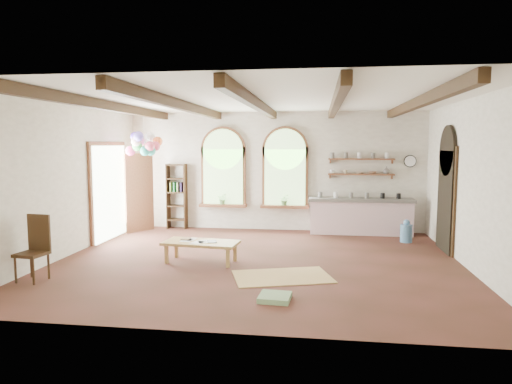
% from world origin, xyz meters
% --- Properties ---
extents(floor, '(8.00, 8.00, 0.00)m').
position_xyz_m(floor, '(0.00, 0.00, 0.00)').
color(floor, '#562C23').
rests_on(floor, ground).
extents(ceiling_beams, '(6.20, 6.80, 0.18)m').
position_xyz_m(ceiling_beams, '(0.00, 0.00, 3.10)').
color(ceiling_beams, '#392312').
rests_on(ceiling_beams, ceiling).
extents(window_left, '(1.30, 0.28, 2.20)m').
position_xyz_m(window_left, '(-1.40, 3.43, 1.63)').
color(window_left, brown).
rests_on(window_left, floor).
extents(window_right, '(1.30, 0.28, 2.20)m').
position_xyz_m(window_right, '(0.30, 3.43, 1.63)').
color(window_right, brown).
rests_on(window_right, floor).
extents(left_doorway, '(0.10, 1.90, 2.50)m').
position_xyz_m(left_doorway, '(-3.95, 1.80, 1.15)').
color(left_doorway, brown).
rests_on(left_doorway, floor).
extents(right_doorway, '(0.10, 1.30, 2.40)m').
position_xyz_m(right_doorway, '(3.95, 1.50, 1.10)').
color(right_doorway, black).
rests_on(right_doorway, floor).
extents(kitchen_counter, '(2.68, 0.62, 0.94)m').
position_xyz_m(kitchen_counter, '(2.30, 3.20, 0.48)').
color(kitchen_counter, silver).
rests_on(kitchen_counter, floor).
extents(wall_shelf_lower, '(1.70, 0.24, 0.04)m').
position_xyz_m(wall_shelf_lower, '(2.30, 3.38, 1.55)').
color(wall_shelf_lower, brown).
rests_on(wall_shelf_lower, wall_back).
extents(wall_shelf_upper, '(1.70, 0.24, 0.04)m').
position_xyz_m(wall_shelf_upper, '(2.30, 3.38, 1.95)').
color(wall_shelf_upper, brown).
rests_on(wall_shelf_upper, wall_back).
extents(wall_clock, '(0.32, 0.04, 0.32)m').
position_xyz_m(wall_clock, '(3.55, 3.45, 1.90)').
color(wall_clock, black).
rests_on(wall_clock, wall_back).
extents(bookshelf, '(0.53, 0.32, 1.80)m').
position_xyz_m(bookshelf, '(-2.70, 3.32, 0.90)').
color(bookshelf, '#392312').
rests_on(bookshelf, floor).
extents(coffee_table, '(1.54, 0.83, 0.42)m').
position_xyz_m(coffee_table, '(-1.10, -0.20, 0.37)').
color(coffee_table, tan).
rests_on(coffee_table, floor).
extents(side_chair, '(0.50, 0.50, 1.13)m').
position_xyz_m(side_chair, '(-3.65, -1.77, 0.33)').
color(side_chair, '#392312').
rests_on(side_chair, floor).
extents(floor_mat, '(1.92, 1.50, 0.02)m').
position_xyz_m(floor_mat, '(0.59, -0.99, 0.01)').
color(floor_mat, tan).
rests_on(floor_mat, floor).
extents(floor_cushion, '(0.50, 0.50, 0.08)m').
position_xyz_m(floor_cushion, '(0.57, -2.20, 0.04)').
color(floor_cushion, gray).
rests_on(floor_cushion, floor).
extents(water_jug_a, '(0.33, 0.33, 0.65)m').
position_xyz_m(water_jug_a, '(3.21, 3.20, 0.28)').
color(water_jug_a, '#5385B3').
rests_on(water_jug_a, floor).
extents(water_jug_b, '(0.28, 0.28, 0.55)m').
position_xyz_m(water_jug_b, '(3.30, 2.30, 0.24)').
color(water_jug_b, '#5385B3').
rests_on(water_jug_b, floor).
extents(balloon_cluster, '(0.87, 0.92, 1.15)m').
position_xyz_m(balloon_cluster, '(-3.20, 2.28, 2.33)').
color(balloon_cluster, silver).
rests_on(balloon_cluster, floor).
extents(table_book, '(0.18, 0.25, 0.02)m').
position_xyz_m(table_book, '(-1.54, -0.04, 0.43)').
color(table_book, olive).
rests_on(table_book, coffee_table).
extents(tablet, '(0.25, 0.30, 0.01)m').
position_xyz_m(tablet, '(-0.87, -0.19, 0.43)').
color(tablet, black).
rests_on(tablet, coffee_table).
extents(potted_plant_left, '(0.27, 0.23, 0.30)m').
position_xyz_m(potted_plant_left, '(-1.40, 3.32, 0.85)').
color(potted_plant_left, '#598C4C').
rests_on(potted_plant_left, window_left).
extents(potted_plant_right, '(0.27, 0.23, 0.30)m').
position_xyz_m(potted_plant_right, '(0.30, 3.32, 0.85)').
color(potted_plant_right, '#598C4C').
rests_on(potted_plant_right, window_right).
extents(shelf_cup_a, '(0.12, 0.10, 0.10)m').
position_xyz_m(shelf_cup_a, '(1.55, 3.38, 1.62)').
color(shelf_cup_a, white).
rests_on(shelf_cup_a, wall_shelf_lower).
extents(shelf_cup_b, '(0.10, 0.10, 0.09)m').
position_xyz_m(shelf_cup_b, '(1.90, 3.38, 1.62)').
color(shelf_cup_b, beige).
rests_on(shelf_cup_b, wall_shelf_lower).
extents(shelf_bowl_a, '(0.22, 0.22, 0.05)m').
position_xyz_m(shelf_bowl_a, '(2.25, 3.38, 1.60)').
color(shelf_bowl_a, beige).
rests_on(shelf_bowl_a, wall_shelf_lower).
extents(shelf_bowl_b, '(0.20, 0.20, 0.06)m').
position_xyz_m(shelf_bowl_b, '(2.60, 3.38, 1.60)').
color(shelf_bowl_b, '#8C664C').
rests_on(shelf_bowl_b, wall_shelf_lower).
extents(shelf_vase, '(0.18, 0.18, 0.19)m').
position_xyz_m(shelf_vase, '(2.95, 3.38, 1.67)').
color(shelf_vase, slate).
rests_on(shelf_vase, wall_shelf_lower).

